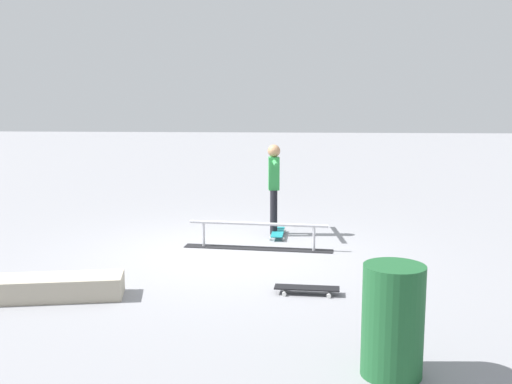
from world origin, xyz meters
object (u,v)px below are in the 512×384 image
(skate_ledge, at_px, (32,288))
(loose_skateboard_black, at_px, (307,288))
(trash_bin, at_px, (393,321))
(grind_rail, at_px, (258,237))
(skateboard_main, at_px, (278,232))
(skater_main, at_px, (274,183))

(skate_ledge, distance_m, loose_skateboard_black, 3.33)
(skate_ledge, xyz_separation_m, trash_bin, (-4.00, 1.75, 0.36))
(grind_rail, xyz_separation_m, trash_bin, (-1.42, 4.32, 0.31))
(grind_rail, distance_m, loose_skateboard_black, 2.30)
(loose_skateboard_black, relative_size, trash_bin, 0.82)
(skate_ledge, relative_size, trash_bin, 2.16)
(skateboard_main, bearing_deg, skater_main, -147.53)
(grind_rail, height_order, skate_ledge, grind_rail)
(loose_skateboard_black, distance_m, trash_bin, 2.29)
(grind_rail, relative_size, skateboard_main, 2.97)
(grind_rail, bearing_deg, trash_bin, 114.11)
(loose_skateboard_black, bearing_deg, grind_rail, 112.51)
(grind_rail, xyz_separation_m, loose_skateboard_black, (-0.73, 2.18, -0.11))
(skate_ledge, bearing_deg, trash_bin, 156.32)
(loose_skateboard_black, bearing_deg, skateboard_main, 102.08)
(skateboard_main, distance_m, trash_bin, 5.33)
(skate_ledge, height_order, loose_skateboard_black, skate_ledge)
(grind_rail, bearing_deg, skateboard_main, -102.94)
(skate_ledge, xyz_separation_m, skater_main, (-2.79, -3.57, 0.79))
(loose_skateboard_black, bearing_deg, skate_ledge, -169.35)
(skate_ledge, bearing_deg, grind_rail, -135.06)
(trash_bin, bearing_deg, skate_ledge, -23.68)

